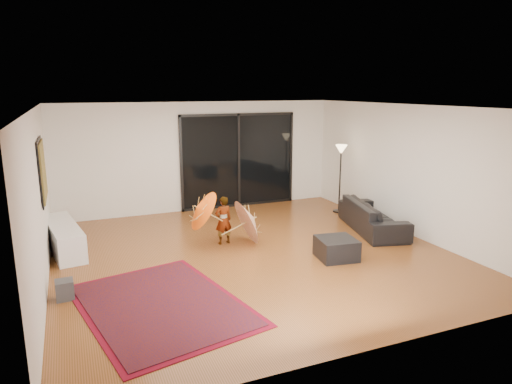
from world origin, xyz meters
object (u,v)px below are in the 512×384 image
media_console (64,237)px  ottoman (336,248)px  sofa (373,216)px  child (223,220)px

media_console → ottoman: media_console is taller
media_console → sofa: bearing=-19.7°
sofa → media_console: bearing=94.0°
sofa → child: bearing=97.7°
media_console → sofa: sofa is taller
media_console → child: (2.93, -0.76, 0.22)m
ottoman → child: (-1.63, 1.55, 0.29)m
ottoman → sofa: bearing=35.2°
child → media_console: bearing=-21.6°
media_console → sofa: size_ratio=0.89×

